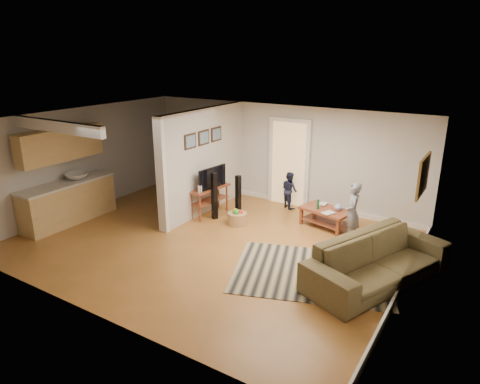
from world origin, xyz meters
name	(u,v)px	position (x,y,z in m)	size (l,w,h in m)	color
ground	(212,242)	(0.00, 0.00, 0.00)	(7.50, 7.50, 0.00)	brown
room_shell	(182,162)	(-1.07, 0.43, 1.46)	(7.54, 6.02, 2.52)	beige
area_rug	(311,272)	(2.24, -0.11, 0.01)	(2.72, 1.99, 0.01)	black
sofa	(376,281)	(3.30, 0.19, 0.00)	(2.72, 1.06, 0.79)	#3E361F
coffee_table	(327,213)	(1.71, 2.00, 0.33)	(1.21, 0.88, 0.65)	brown
tv_console	(209,190)	(-0.94, 1.24, 0.63)	(0.53, 1.13, 0.94)	brown
speaker_left	(214,196)	(-0.70, 1.10, 0.56)	(0.11, 0.11, 1.11)	black
speaker_right	(238,197)	(-0.24, 1.40, 0.52)	(0.10, 0.10, 1.05)	black
toy_basket	(237,218)	(-0.06, 1.08, 0.16)	(0.43, 0.43, 0.38)	olive
child	(350,241)	(2.40, 1.55, 0.00)	(0.46, 0.30, 1.27)	slate
toddler	(289,207)	(0.45, 2.70, 0.00)	(0.45, 0.35, 0.92)	#1C203A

